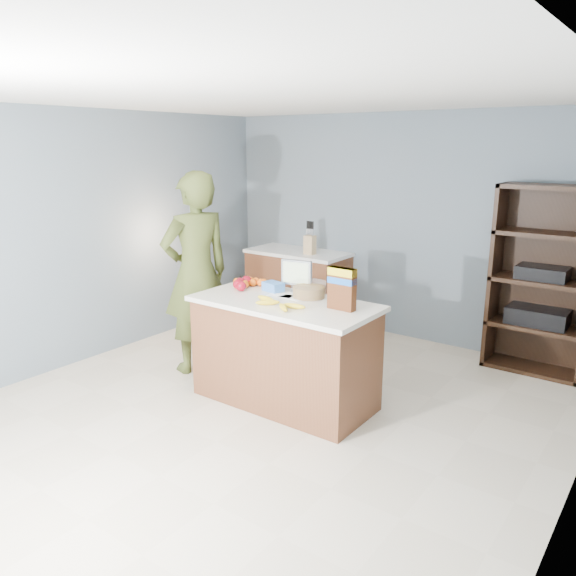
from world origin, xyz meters
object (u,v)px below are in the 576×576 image
Objects in this scene: shelving_unit at (542,284)px; tv at (296,274)px; person at (196,273)px; counter_peninsula at (285,356)px; cereal_box at (342,285)px.

tv is at bearing -133.28° from shelving_unit.
person is at bearing -143.99° from shelving_unit.
shelving_unit is 2.41m from tv.
tv is at bearing 107.20° from counter_peninsula.
counter_peninsula is 0.81× the size of person.
shelving_unit is at bearing 143.67° from person.
tv reaches higher than counter_peninsula.
counter_peninsula is at bearing 102.31° from person.
cereal_box is (1.63, -0.04, 0.13)m from person.
cereal_box reaches higher than tv.
shelving_unit is 0.94× the size of person.
counter_peninsula is 0.72m from tv.
shelving_unit reaches higher than tv.
counter_peninsula is at bearing -127.11° from shelving_unit.
counter_peninsula is 4.68× the size of cereal_box.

